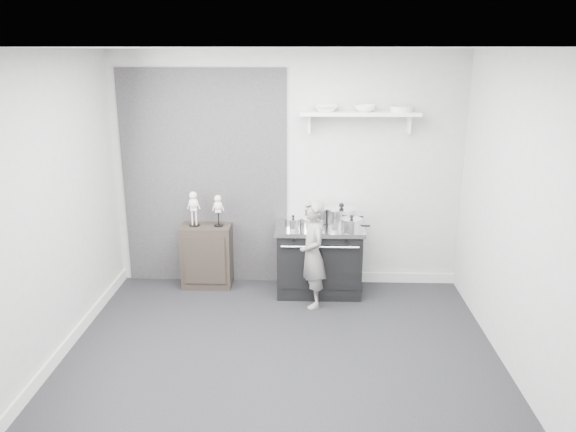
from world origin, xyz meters
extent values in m
plane|color=black|center=(0.00, 0.00, 0.00)|extent=(4.00, 4.00, 0.00)
cube|color=#A7A7A4|center=(0.00, 1.80, 1.35)|extent=(4.00, 0.02, 2.70)
cube|color=#A7A7A4|center=(0.00, -1.80, 1.35)|extent=(4.00, 0.02, 2.70)
cube|color=#A7A7A4|center=(-2.00, 0.00, 1.35)|extent=(0.02, 3.60, 2.70)
cube|color=#A7A7A4|center=(2.00, 0.00, 1.35)|extent=(0.02, 3.60, 2.70)
cube|color=silver|center=(0.00, 0.00, 2.70)|extent=(4.00, 3.60, 0.02)
cube|color=black|center=(-0.95, 1.79, 1.25)|extent=(1.90, 0.02, 2.50)
cube|color=silver|center=(1.00, 1.78, 0.06)|extent=(2.00, 0.03, 0.12)
cube|color=silver|center=(-1.98, 0.00, 0.06)|extent=(0.03, 3.60, 0.12)
cube|color=white|center=(0.80, 1.67, 2.02)|extent=(1.30, 0.26, 0.04)
cube|color=white|center=(0.25, 1.74, 1.90)|extent=(0.03, 0.12, 0.20)
cube|color=white|center=(1.35, 1.74, 1.90)|extent=(0.03, 0.12, 0.20)
cube|color=black|center=(0.38, 1.48, 0.37)|extent=(0.93, 0.56, 0.75)
cube|color=silver|center=(0.38, 1.48, 0.77)|extent=(0.99, 0.60, 0.05)
cube|color=black|center=(0.15, 1.20, 0.39)|extent=(0.39, 0.02, 0.49)
cube|color=black|center=(0.60, 1.20, 0.39)|extent=(0.39, 0.02, 0.49)
cylinder|color=silver|center=(0.38, 1.17, 0.65)|extent=(0.84, 0.02, 0.02)
cylinder|color=black|center=(0.10, 1.19, 0.73)|extent=(0.04, 0.03, 0.04)
cylinder|color=black|center=(0.38, 1.19, 0.73)|extent=(0.04, 0.03, 0.04)
cylinder|color=black|center=(0.66, 1.19, 0.73)|extent=(0.04, 0.03, 0.04)
cube|color=black|center=(-0.93, 1.61, 0.37)|extent=(0.57, 0.33, 0.74)
imported|color=slate|center=(0.30, 1.13, 0.59)|extent=(0.40, 0.50, 1.18)
cylinder|color=white|center=(0.09, 1.35, 0.85)|extent=(0.19, 0.19, 0.12)
cylinder|color=white|center=(0.09, 1.35, 0.92)|extent=(0.19, 0.19, 0.01)
sphere|color=black|center=(0.09, 1.35, 0.94)|extent=(0.03, 0.03, 0.03)
cylinder|color=black|center=(0.22, 1.35, 0.85)|extent=(0.10, 0.02, 0.02)
cylinder|color=white|center=(0.34, 1.61, 0.87)|extent=(0.26, 0.26, 0.16)
cylinder|color=white|center=(0.34, 1.61, 0.96)|extent=(0.27, 0.27, 0.01)
sphere|color=black|center=(0.34, 1.61, 0.99)|extent=(0.05, 0.05, 0.05)
cylinder|color=black|center=(0.51, 1.61, 0.87)|extent=(0.10, 0.02, 0.02)
cylinder|color=white|center=(0.62, 1.56, 0.88)|extent=(0.32, 0.32, 0.17)
cylinder|color=white|center=(0.62, 1.56, 0.98)|extent=(0.33, 0.33, 0.01)
sphere|color=black|center=(0.62, 1.56, 1.01)|extent=(0.06, 0.06, 0.06)
cylinder|color=black|center=(0.82, 1.56, 0.88)|extent=(0.10, 0.02, 0.02)
cylinder|color=white|center=(0.72, 1.29, 0.86)|extent=(0.22, 0.22, 0.13)
cylinder|color=white|center=(0.72, 1.29, 0.93)|extent=(0.23, 0.23, 0.01)
sphere|color=black|center=(0.72, 1.29, 0.96)|extent=(0.04, 0.04, 0.04)
cylinder|color=black|center=(0.87, 1.29, 0.86)|extent=(0.10, 0.02, 0.02)
cylinder|color=white|center=(0.28, 1.32, 0.86)|extent=(0.20, 0.20, 0.13)
cylinder|color=white|center=(0.28, 1.32, 0.93)|extent=(0.21, 0.21, 0.01)
sphere|color=black|center=(0.28, 1.32, 0.95)|extent=(0.04, 0.04, 0.04)
cylinder|color=black|center=(0.42, 1.32, 0.86)|extent=(0.10, 0.02, 0.02)
imported|color=white|center=(0.43, 1.67, 2.07)|extent=(0.28, 0.28, 0.07)
imported|color=white|center=(0.86, 1.67, 2.08)|extent=(0.23, 0.23, 0.07)
cylinder|color=silver|center=(1.24, 1.67, 2.07)|extent=(0.25, 0.25, 0.06)
camera|label=1|loc=(0.23, -4.50, 2.69)|focal=35.00mm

